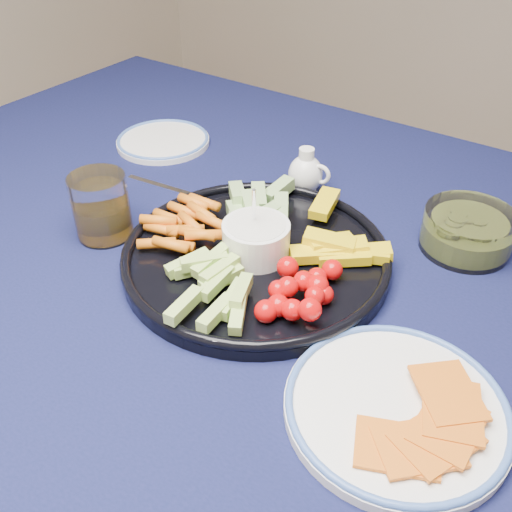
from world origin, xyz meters
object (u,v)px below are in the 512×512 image
Objects in this scene: side_plate_extra at (163,141)px; juice_tumbler at (102,210)px; pickle_bowl at (467,233)px; cheese_plate at (397,405)px; creamer_pitcher at (306,174)px; dining_table at (283,295)px; crudite_platter at (256,250)px.

juice_tumbler is at bearing -63.74° from side_plate_extra.
pickle_bowl is at bearing -0.10° from side_plate_extra.
creamer_pitcher is at bearing 133.04° from cheese_plate.
juice_tumbler reaches higher than cheese_plate.
dining_table is 9.01× the size of side_plate_extra.
cheese_plate is at bearing -34.65° from dining_table.
side_plate_extra is (-0.33, -0.00, -0.03)m from creamer_pitcher.
crudite_platter is at bearing -29.41° from side_plate_extra.
crudite_platter is 0.43m from side_plate_extra.
creamer_pitcher is 0.48m from cheese_plate.
pickle_bowl is at bearing 36.97° from dining_table.
crudite_platter is at bearing -112.64° from dining_table.
creamer_pitcher is 0.62× the size of pickle_bowl.
cheese_plate reaches higher than dining_table.
juice_tumbler is at bearing -123.03° from creamer_pitcher.
juice_tumbler reaches higher than pickle_bowl.
pickle_bowl is (0.28, -0.00, -0.01)m from creamer_pitcher.
crudite_platter is 0.25m from juice_tumbler.
cheese_plate is (0.28, -0.13, -0.01)m from crudite_platter.
dining_table is at bearing 25.60° from juice_tumbler.
side_plate_extra is at bearing 150.59° from crudite_platter.
crudite_platter is 1.59× the size of cheese_plate.
juice_tumbler is 0.32m from side_plate_extra.
creamer_pitcher reaches higher than side_plate_extra.
cheese_plate reaches higher than side_plate_extra.
juice_tumbler is at bearing -162.30° from crudite_platter.
pickle_bowl reaches higher than cheese_plate.
crudite_platter is at bearing -138.38° from pickle_bowl.
dining_table is 0.12m from crudite_platter.
cheese_plate is at bearing -27.73° from side_plate_extra.
crudite_platter reaches higher than juice_tumbler.
pickle_bowl is 0.55m from juice_tumbler.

